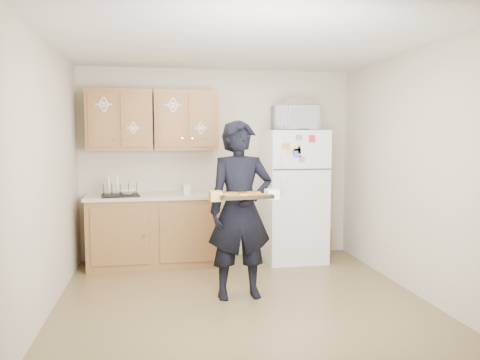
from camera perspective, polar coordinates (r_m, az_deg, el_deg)
name	(u,v)px	position (r m, az deg, el deg)	size (l,w,h in m)	color
floor	(242,301)	(4.78, 0.24, -14.55)	(3.60, 3.60, 0.00)	brown
ceiling	(242,43)	(4.57, 0.25, 16.38)	(3.60, 3.60, 0.00)	silver
wall_back	(218,164)	(6.28, -2.71, 1.93)	(3.60, 0.04, 2.50)	beige
wall_front	(297,201)	(2.76, 6.98, -2.53)	(3.60, 0.04, 2.50)	beige
wall_left	(45,178)	(4.54, -22.70, 0.19)	(0.04, 3.60, 2.50)	beige
wall_right	(413,173)	(5.14, 20.39, 0.83)	(0.04, 3.60, 2.50)	beige
refrigerator	(294,196)	(6.15, 6.56, -1.91)	(0.75, 0.70, 1.70)	white
base_cabinet	(155,231)	(6.02, -10.38, -6.19)	(1.60, 0.60, 0.86)	brown
countertop	(154,196)	(5.94, -10.45, -1.93)	(1.64, 0.64, 0.04)	#C3BB96
upper_cab_left	(120,120)	(6.05, -14.42, 7.09)	(0.80, 0.33, 0.75)	brown
upper_cab_right	(186,120)	(6.05, -6.59, 7.22)	(0.80, 0.33, 0.75)	brown
cereal_box	(324,242)	(6.66, 10.19, -7.43)	(0.20, 0.07, 0.32)	gold
person	(240,210)	(4.68, 0.04, -3.68)	(0.65, 0.43, 1.78)	black
baking_tray	(244,196)	(4.36, 0.50, -1.99)	(0.48, 0.35, 0.04)	black
pizza_front_left	(234,196)	(4.25, -0.70, -1.93)	(0.16, 0.16, 0.02)	orange
pizza_front_right	(258,195)	(4.31, 2.20, -1.84)	(0.16, 0.16, 0.02)	orange
pizza_back_left	(230,194)	(4.41, -1.17, -1.67)	(0.16, 0.16, 0.02)	orange
pizza_back_right	(253,193)	(4.46, 1.64, -1.59)	(0.16, 0.16, 0.02)	orange
pizza_center	(244,194)	(4.35, 0.50, -1.76)	(0.16, 0.16, 0.02)	orange
microwave	(295,118)	(6.06, 6.73, 7.50)	(0.56, 0.38, 0.31)	white
foil_pan	(296,103)	(6.10, 6.80, 9.31)	(0.37, 0.26, 0.08)	#BABAC1
dish_rack	(120,189)	(5.85, -14.39, -1.06)	(0.44, 0.33, 0.18)	black
bowl	(128,192)	(5.85, -13.47, -1.45)	(0.20, 0.20, 0.05)	white
soap_bottle	(186,187)	(5.86, -6.58, -0.87)	(0.08, 0.09, 0.19)	white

